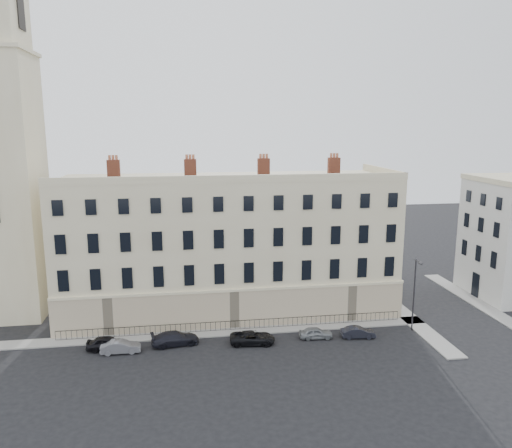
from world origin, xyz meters
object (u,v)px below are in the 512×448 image
(car_d, at_px, (252,338))
(car_f, at_px, (358,332))
(car_b, at_px, (121,347))
(car_e, at_px, (316,333))
(car_c, at_px, (175,338))
(car_a, at_px, (108,343))
(streetlamp, at_px, (414,291))

(car_d, bearing_deg, car_f, -85.44)
(car_b, xyz_separation_m, car_d, (12.26, 0.10, 0.01))
(car_e, relative_size, car_f, 0.98)
(car_c, bearing_deg, car_b, 93.25)
(car_a, distance_m, car_b, 1.52)
(car_c, bearing_deg, car_d, -104.48)
(car_a, bearing_deg, car_c, -87.37)
(car_b, height_order, car_d, car_d)
(car_a, xyz_separation_m, streetlamp, (30.11, -0.04, 3.54))
(car_a, distance_m, car_f, 24.04)
(car_c, distance_m, car_f, 17.84)
(car_d, xyz_separation_m, car_f, (10.48, -0.20, -0.05))
(car_b, relative_size, car_f, 1.08)
(car_d, distance_m, streetlamp, 16.98)
(car_a, relative_size, car_e, 1.17)
(car_a, bearing_deg, car_f, -90.74)
(car_a, relative_size, car_d, 0.89)
(car_d, bearing_deg, car_b, 96.10)
(car_c, xyz_separation_m, streetlamp, (23.90, -0.16, 3.54))
(car_a, distance_m, car_e, 19.87)
(car_a, distance_m, streetlamp, 30.32)
(car_d, relative_size, car_f, 1.29)
(car_e, distance_m, car_f, 4.18)
(car_b, bearing_deg, car_f, -91.19)
(car_a, height_order, streetlamp, streetlamp)
(car_d, bearing_deg, streetlamp, -81.95)
(car_a, bearing_deg, streetlamp, -88.58)
(car_f, bearing_deg, car_b, 95.96)
(car_a, relative_size, car_c, 0.85)
(car_b, xyz_separation_m, streetlamp, (28.84, 0.80, 3.59))
(car_c, bearing_deg, streetlamp, -98.16)
(car_b, bearing_deg, car_a, 55.64)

